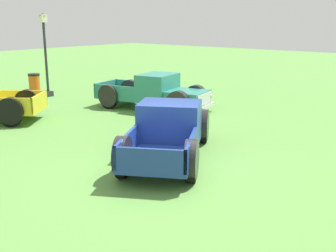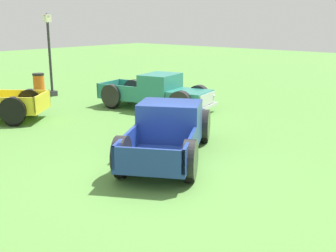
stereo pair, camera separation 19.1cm
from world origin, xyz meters
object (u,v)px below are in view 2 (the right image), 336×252
pickup_truck_behind_right (162,93)px  trash_can (39,82)px  lamp_post_far (50,53)px  pickup_truck_foreground (170,130)px

pickup_truck_behind_right → trash_can: (-0.78, 7.75, -0.23)m
pickup_truck_behind_right → lamp_post_far: (-1.05, 6.20, 1.36)m
lamp_post_far → trash_can: (0.27, 1.56, -1.59)m
pickup_truck_foreground → trash_can: bearing=73.6°
lamp_post_far → pickup_truck_behind_right: bearing=-80.3°
lamp_post_far → trash_can: size_ratio=4.14×
pickup_truck_foreground → lamp_post_far: (3.20, 10.24, 1.36)m
pickup_truck_behind_right → lamp_post_far: 6.43m
pickup_truck_behind_right → trash_can: size_ratio=5.37×
lamp_post_far → pickup_truck_foreground: bearing=-107.3°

